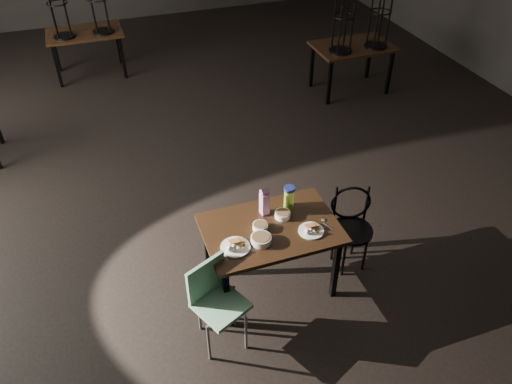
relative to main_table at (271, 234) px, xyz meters
name	(u,v)px	position (x,y,z in m)	size (l,w,h in m)	color
main_table	(271,234)	(0.00, 0.00, 0.00)	(1.20, 0.80, 0.75)	black
plate_left	(235,246)	(-0.38, -0.14, 0.10)	(0.25, 0.25, 0.08)	white
plate_right	(311,230)	(0.31, -0.17, 0.10)	(0.23, 0.23, 0.07)	white
bowl_near	(260,226)	(-0.10, 0.01, 0.11)	(0.14, 0.14, 0.05)	white
bowl_far	(283,214)	(0.15, 0.10, 0.11)	(0.14, 0.14, 0.06)	white
bowl_big	(261,239)	(-0.15, -0.15, 0.11)	(0.18, 0.18, 0.06)	white
juice_carton	(264,202)	(0.01, 0.20, 0.21)	(0.08, 0.08, 0.29)	#881868
water_bottle	(289,197)	(0.26, 0.21, 0.19)	(0.11, 0.11, 0.23)	#98C63A
spoon	(324,221)	(0.48, -0.08, 0.08)	(0.05, 0.18, 0.01)	silver
bentwood_chair	(351,222)	(0.86, 0.06, -0.16)	(0.45, 0.44, 0.86)	black
school_chair	(216,297)	(-0.63, -0.39, -0.17)	(0.51, 0.51, 0.83)	#73B38C
bg_table_right	(354,46)	(2.66, 3.42, 0.08)	(1.20, 0.80, 1.48)	black
bg_table_far	(84,32)	(-1.21, 5.39, 0.08)	(1.20, 0.80, 1.48)	black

